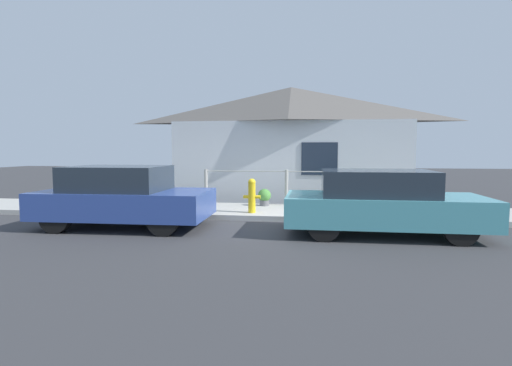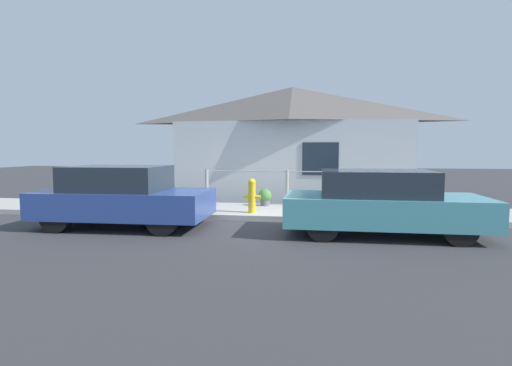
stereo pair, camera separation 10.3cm
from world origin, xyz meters
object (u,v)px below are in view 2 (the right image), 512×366
object	(u,v)px
potted_plant_corner	(337,193)
car_left	(123,196)
car_right	(381,203)
potted_plant_near_hydrant	(265,197)
potted_plant_by_fence	(163,194)
fire_hydrant	(252,195)

from	to	relation	value
potted_plant_corner	car_left	bearing A→B (deg)	-147.86
car_right	potted_plant_near_hydrant	distance (m)	4.03
car_left	potted_plant_near_hydrant	bearing A→B (deg)	45.16
car_right	potted_plant_by_fence	bearing A→B (deg)	152.66
car_right	fire_hydrant	distance (m)	3.33
car_right	potted_plant_by_fence	distance (m)	6.51
potted_plant_near_hydrant	potted_plant_corner	world-z (taller)	potted_plant_corner
potted_plant_near_hydrant	potted_plant_by_fence	xyz separation A→B (m)	(-3.05, 0.02, 0.03)
car_right	fire_hydrant	xyz separation A→B (m)	(-2.90, 1.63, -0.07)
potted_plant_near_hydrant	potted_plant_corner	xyz separation A→B (m)	(2.02, 0.07, 0.14)
car_left	potted_plant_corner	world-z (taller)	car_left
potted_plant_near_hydrant	fire_hydrant	bearing A→B (deg)	-96.90
potted_plant_by_fence	potted_plant_corner	world-z (taller)	potted_plant_corner
fire_hydrant	potted_plant_corner	world-z (taller)	fire_hydrant
potted_plant_by_fence	car_right	bearing A→B (deg)	-27.12
car_left	potted_plant_near_hydrant	distance (m)	4.06
car_left	fire_hydrant	bearing A→B (deg)	30.49
potted_plant_near_hydrant	potted_plant_corner	bearing A→B (deg)	2.08
car_right	car_left	bearing A→B (deg)	179.79
car_left	car_right	bearing A→B (deg)	-1.42
car_left	potted_plant_by_fence	size ratio (longest dim) A/B	7.23
potted_plant_corner	fire_hydrant	bearing A→B (deg)	-147.59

